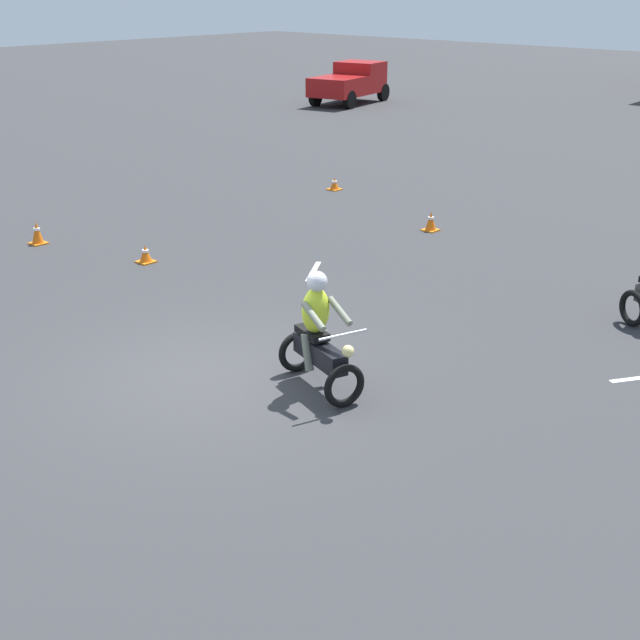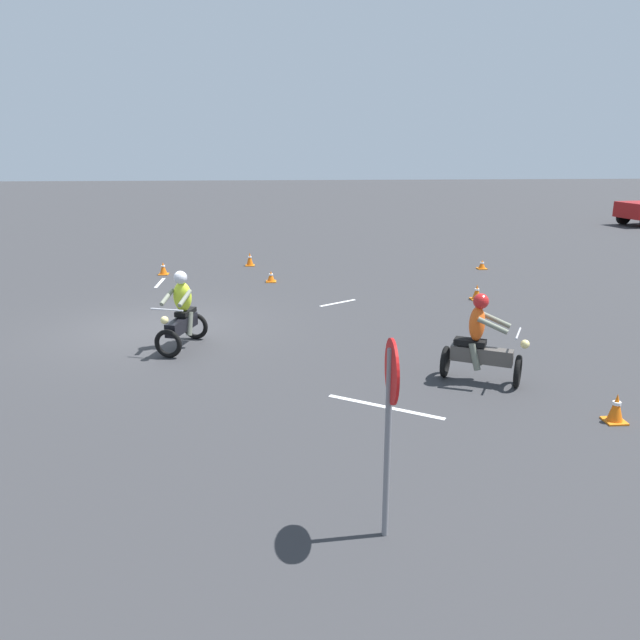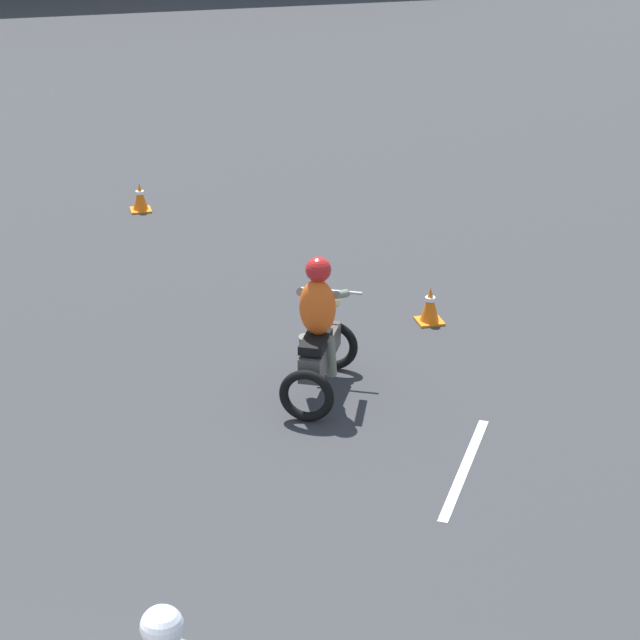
{
  "view_description": "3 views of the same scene",
  "coord_description": "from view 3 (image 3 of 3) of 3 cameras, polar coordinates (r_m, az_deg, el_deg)",
  "views": [
    {
      "loc": [
        8.99,
        -7.29,
        5.29
      ],
      "look_at": [
        1.45,
        0.81,
        1.0
      ],
      "focal_mm": 50.0,
      "sensor_mm": 36.0,
      "label": 1
    },
    {
      "loc": [
        14.29,
        2.83,
        4.23
      ],
      "look_at": [
        2.64,
        3.67,
        0.9
      ],
      "focal_mm": 35.0,
      "sensor_mm": 36.0,
      "label": 2
    },
    {
      "loc": [
        0.77,
        -5.5,
        6.36
      ],
      "look_at": [
        3.83,
        6.52,
        0.9
      ],
      "focal_mm": 70.0,
      "sensor_mm": 36.0,
      "label": 3
    }
  ],
  "objects": [
    {
      "name": "motorcycle_rider_background",
      "position": [
        13.6,
        -0.03,
        -0.73
      ],
      "size": [
        1.18,
        1.52,
        1.66
      ],
      "rotation": [
        0.0,
        0.0,
        5.81
      ],
      "color": "black",
      "rests_on": "ground"
    },
    {
      "name": "traffic_cone_mid_center",
      "position": [
        15.7,
        5.05,
        0.67
      ],
      "size": [
        0.32,
        0.32,
        0.47
      ],
      "color": "orange",
      "rests_on": "ground"
    },
    {
      "name": "traffic_cone_mid_left",
      "position": [
        19.93,
        -8.23,
        5.56
      ],
      "size": [
        0.32,
        0.32,
        0.45
      ],
      "color": "orange",
      "rests_on": "ground"
    },
    {
      "name": "lane_stripe_ne",
      "position": [
        12.6,
        6.63,
        -6.72
      ],
      "size": [
        1.17,
        1.8,
        0.01
      ],
      "primitive_type": "cube",
      "rotation": [
        0.0,
        0.0,
        2.59
      ],
      "color": "silver",
      "rests_on": "ground"
    }
  ]
}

